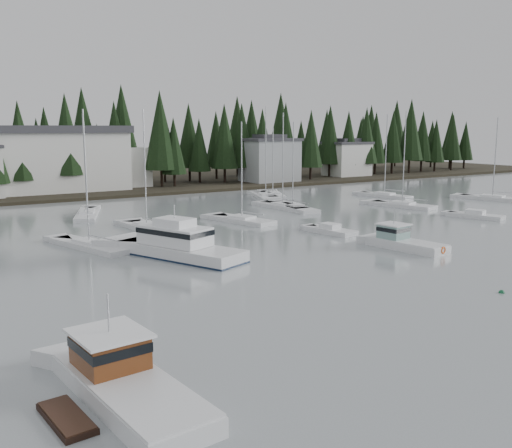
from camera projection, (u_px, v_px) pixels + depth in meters
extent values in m
cube|color=black|center=(62.00, 185.00, 111.25)|extent=(240.00, 54.00, 1.00)
cube|color=#999EA0|center=(269.00, 161.00, 113.57)|extent=(10.00, 8.00, 8.00)
cube|color=#38383D|center=(270.00, 139.00, 112.86)|extent=(10.60, 8.48, 0.50)
cube|color=#38383D|center=(270.00, 136.00, 112.76)|extent=(5.50, 4.40, 0.80)
cube|color=silver|center=(347.00, 160.00, 126.88)|extent=(9.00, 7.00, 7.00)
cube|color=#38383D|center=(347.00, 143.00, 126.26)|extent=(9.54, 7.42, 0.50)
cube|color=#38383D|center=(347.00, 140.00, 126.16)|extent=(4.95, 3.85, 0.80)
cube|color=silver|center=(52.00, 161.00, 95.19)|extent=(24.00, 10.00, 10.00)
cube|color=#38383D|center=(50.00, 129.00, 94.31)|extent=(25.00, 11.00, 1.20)
cube|color=silver|center=(118.00, 167.00, 103.42)|extent=(10.00, 8.00, 7.00)
cube|color=silver|center=(131.00, 399.00, 23.22)|extent=(4.04, 9.73, 1.37)
cube|color=silver|center=(130.00, 382.00, 23.09)|extent=(3.96, 9.53, 0.13)
cube|color=#522A10|center=(110.00, 351.00, 24.45)|extent=(2.85, 3.07, 1.47)
cube|color=white|center=(109.00, 333.00, 24.32)|extent=(3.20, 3.48, 0.13)
cube|color=black|center=(110.00, 344.00, 24.40)|extent=(2.91, 3.13, 0.42)
cylinder|color=#A5A8AD|center=(108.00, 313.00, 24.17)|extent=(0.08, 0.08, 1.68)
cube|color=black|center=(67.00, 423.00, 21.66)|extent=(1.58, 3.47, 0.58)
cube|color=silver|center=(180.00, 255.00, 49.10)|extent=(8.06, 12.58, 1.76)
cube|color=#0E1C33|center=(181.00, 257.00, 49.12)|extent=(8.11, 12.65, 0.24)
cube|color=white|center=(175.00, 235.00, 49.16)|extent=(5.22, 6.97, 1.59)
cube|color=black|center=(175.00, 231.00, 49.10)|extent=(5.32, 7.05, 0.44)
cube|color=white|center=(175.00, 222.00, 48.97)|extent=(3.27, 3.76, 0.71)
cylinder|color=#A5A8AD|center=(174.00, 212.00, 48.83)|extent=(0.10, 0.10, 1.21)
cube|color=silver|center=(406.00, 248.00, 52.42)|extent=(3.65, 7.87, 1.23)
cube|color=silver|center=(407.00, 241.00, 52.31)|extent=(3.58, 7.71, 0.11)
cube|color=#779C95|center=(393.00, 232.00, 53.35)|extent=(2.46, 2.55, 1.33)
cube|color=white|center=(394.00, 224.00, 53.23)|extent=(2.77, 2.88, 0.11)
cube|color=black|center=(393.00, 229.00, 53.30)|extent=(2.52, 2.59, 0.38)
cylinder|color=#A5A8AD|center=(394.00, 216.00, 53.09)|extent=(0.08, 0.08, 1.52)
torus|color=#F2590C|center=(443.00, 250.00, 49.48)|extent=(0.68, 0.22, 0.66)
cube|color=silver|center=(242.00, 222.00, 67.55)|extent=(4.92, 9.15, 1.05)
cube|color=white|center=(242.00, 217.00, 67.44)|extent=(2.66, 3.36, 0.30)
cylinder|color=#A5A8AD|center=(242.00, 170.00, 66.53)|extent=(0.14, 0.14, 11.23)
cube|color=silver|center=(87.00, 216.00, 72.06)|extent=(6.07, 11.12, 1.05)
cube|color=white|center=(87.00, 211.00, 71.95)|extent=(2.89, 4.08, 0.30)
cylinder|color=#A5A8AD|center=(85.00, 164.00, 70.95)|extent=(0.14, 0.14, 12.26)
cube|color=silver|center=(266.00, 198.00, 90.78)|extent=(6.06, 10.07, 1.05)
cube|color=white|center=(266.00, 194.00, 90.67)|extent=(3.05, 3.79, 0.30)
cylinder|color=#A5A8AD|center=(266.00, 151.00, 89.54)|extent=(0.14, 0.14, 13.82)
cube|color=silver|center=(492.00, 200.00, 88.40)|extent=(5.58, 10.16, 1.05)
cube|color=white|center=(493.00, 196.00, 88.30)|extent=(2.84, 3.75, 0.30)
cylinder|color=#A5A8AD|center=(495.00, 157.00, 87.31)|extent=(0.14, 0.14, 12.15)
cube|color=silver|center=(147.00, 230.00, 62.59)|extent=(3.43, 8.43, 1.05)
cube|color=white|center=(147.00, 224.00, 62.49)|extent=(2.21, 2.93, 0.30)
cylinder|color=#A5A8AD|center=(145.00, 168.00, 61.47)|extent=(0.14, 0.14, 12.46)
cube|color=silver|center=(90.00, 248.00, 52.86)|extent=(5.24, 10.54, 1.05)
cube|color=white|center=(89.00, 242.00, 52.75)|extent=(2.61, 3.83, 0.30)
cylinder|color=#A5A8AD|center=(86.00, 177.00, 51.76)|extent=(0.14, 0.14, 12.19)
cube|color=silver|center=(293.00, 209.00, 78.37)|extent=(4.06, 11.06, 1.05)
cube|color=white|center=(293.00, 205.00, 78.26)|extent=(2.31, 3.89, 0.30)
cylinder|color=#A5A8AD|center=(293.00, 164.00, 77.34)|extent=(0.14, 0.14, 11.31)
cube|color=silver|center=(384.00, 197.00, 91.93)|extent=(3.98, 9.55, 1.05)
cube|color=white|center=(384.00, 193.00, 91.83)|extent=(2.21, 3.40, 0.30)
cylinder|color=#A5A8AD|center=(386.00, 154.00, 90.79)|extent=(0.14, 0.14, 12.66)
cube|color=silver|center=(402.00, 207.00, 80.49)|extent=(5.10, 9.82, 1.05)
cube|color=white|center=(402.00, 203.00, 80.38)|extent=(2.77, 3.59, 0.30)
cylinder|color=#A5A8AD|center=(404.00, 158.00, 79.33)|extent=(0.14, 0.14, 12.78)
cube|color=silver|center=(283.00, 208.00, 79.15)|extent=(3.18, 8.91, 1.05)
cube|color=white|center=(283.00, 204.00, 79.04)|extent=(2.02, 3.09, 0.30)
cylinder|color=#A5A8AD|center=(283.00, 159.00, 78.02)|extent=(0.14, 0.14, 12.55)
cube|color=silver|center=(273.00, 196.00, 92.85)|extent=(6.33, 9.52, 1.05)
cube|color=white|center=(273.00, 193.00, 92.75)|extent=(3.09, 3.65, 0.30)
cylinder|color=#A5A8AD|center=(273.00, 161.00, 91.89)|extent=(0.14, 0.14, 10.48)
cube|color=silver|center=(330.00, 232.00, 60.52)|extent=(3.13, 6.24, 0.90)
cube|color=white|center=(330.00, 226.00, 60.40)|extent=(1.78, 2.12, 0.55)
cube|color=silver|center=(475.00, 217.00, 70.69)|extent=(4.19, 7.05, 0.90)
cube|color=white|center=(475.00, 212.00, 70.57)|extent=(2.09, 2.50, 0.55)
sphere|color=#145933|center=(502.00, 293.00, 38.53)|extent=(0.41, 0.41, 0.41)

